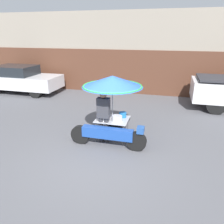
% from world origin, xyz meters
% --- Properties ---
extents(ground_plane, '(36.00, 36.00, 0.00)m').
position_xyz_m(ground_plane, '(0.00, 0.00, 0.00)').
color(ground_plane, '#56565B').
extents(shopfront_building, '(28.00, 2.06, 4.39)m').
position_xyz_m(shopfront_building, '(0.00, 7.98, 2.18)').
color(shopfront_building, gray).
rests_on(shopfront_building, ground).
extents(vendor_motorcycle_cart, '(2.35, 1.85, 2.07)m').
position_xyz_m(vendor_motorcycle_cart, '(0.06, 1.16, 1.60)').
color(vendor_motorcycle_cart, black).
rests_on(vendor_motorcycle_cart, ground).
extents(vendor_person, '(0.38, 0.22, 1.67)m').
position_xyz_m(vendor_person, '(-0.15, 0.94, 0.94)').
color(vendor_person, '#2D2D33').
rests_on(vendor_person, ground).
extents(parked_car, '(4.59, 1.82, 1.53)m').
position_xyz_m(parked_car, '(-6.58, 5.54, 0.79)').
color(parked_car, black).
rests_on(parked_car, ground).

